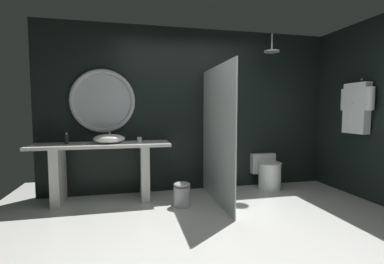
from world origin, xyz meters
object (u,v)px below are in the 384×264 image
object	(u,v)px
tumbler_cup	(139,140)
waste_bin	(182,194)
soap_dispenser	(66,139)
hanging_bathrobe	(356,106)
toilet	(268,172)
round_wall_mirror	(103,101)
vessel_sink	(109,139)
rain_shower_head	(272,50)

from	to	relation	value
tumbler_cup	waste_bin	size ratio (longest dim) A/B	0.25
soap_dispenser	hanging_bathrobe	distance (m)	4.19
tumbler_cup	waste_bin	bearing A→B (deg)	-38.92
tumbler_cup	hanging_bathrobe	bearing A→B (deg)	-11.14
toilet	tumbler_cup	bearing A→B (deg)	-177.25
waste_bin	round_wall_mirror	bearing A→B (deg)	145.18
vessel_sink	hanging_bathrobe	distance (m)	3.62
rain_shower_head	toilet	bearing A→B (deg)	73.04
tumbler_cup	rain_shower_head	size ratio (longest dim) A/B	0.29
rain_shower_head	waste_bin	xyz separation A→B (m)	(-1.53, -0.45, -2.07)
vessel_sink	rain_shower_head	size ratio (longest dim) A/B	1.54
vessel_sink	toilet	bearing A→B (deg)	1.78
tumbler_cup	soap_dispenser	xyz separation A→B (m)	(-0.99, 0.08, 0.03)
waste_bin	rain_shower_head	bearing A→B (deg)	16.47
round_wall_mirror	hanging_bathrobe	bearing A→B (deg)	-14.11
vessel_sink	tumbler_cup	bearing A→B (deg)	-3.06
vessel_sink	rain_shower_head	xyz separation A→B (m)	(2.49, -0.01, 1.34)
round_wall_mirror	toilet	world-z (taller)	round_wall_mirror
vessel_sink	toilet	xyz separation A→B (m)	(2.52, 0.08, -0.63)
vessel_sink	toilet	distance (m)	2.60
vessel_sink	soap_dispenser	distance (m)	0.58
toilet	rain_shower_head	bearing A→B (deg)	-106.96
rain_shower_head	hanging_bathrobe	distance (m)	1.50
soap_dispenser	waste_bin	distance (m)	1.78
vessel_sink	soap_dispenser	bearing A→B (deg)	174.45
hanging_bathrobe	rain_shower_head	bearing A→B (deg)	148.74
rain_shower_head	toilet	distance (m)	1.98
round_wall_mirror	waste_bin	world-z (taller)	round_wall_mirror
soap_dispenser	round_wall_mirror	xyz separation A→B (m)	(0.48, 0.22, 0.54)
waste_bin	vessel_sink	bearing A→B (deg)	154.48
tumbler_cup	soap_dispenser	distance (m)	1.00
hanging_bathrobe	round_wall_mirror	bearing A→B (deg)	165.89
vessel_sink	soap_dispenser	xyz separation A→B (m)	(-0.57, 0.06, 0.00)
round_wall_mirror	toilet	xyz separation A→B (m)	(2.62, -0.20, -1.17)
tumbler_cup	rain_shower_head	world-z (taller)	rain_shower_head
round_wall_mirror	waste_bin	xyz separation A→B (m)	(1.06, -0.74, -1.27)
hanging_bathrobe	waste_bin	distance (m)	2.84
toilet	waste_bin	size ratio (longest dim) A/B	1.66
waste_bin	toilet	bearing A→B (deg)	19.00
vessel_sink	toilet	size ratio (longest dim) A/B	0.79
soap_dispenser	tumbler_cup	bearing A→B (deg)	-4.50
rain_shower_head	toilet	xyz separation A→B (m)	(0.03, 0.08, -1.97)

